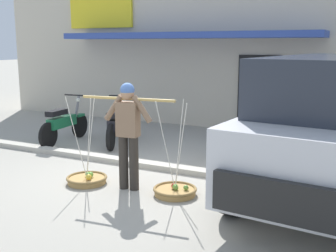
% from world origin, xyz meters
% --- Properties ---
extents(ground_plane, '(90.00, 90.00, 0.00)m').
position_xyz_m(ground_plane, '(0.00, 0.00, 0.00)').
color(ground_plane, '#9E998C').
extents(sidewalk_curb, '(20.00, 0.24, 0.10)m').
position_xyz_m(sidewalk_curb, '(0.00, 0.70, 0.05)').
color(sidewalk_curb, '#BAB4A5').
rests_on(sidewalk_curb, ground).
extents(fruit_vendor, '(1.55, 0.23, 1.70)m').
position_xyz_m(fruit_vendor, '(0.49, -0.47, 0.98)').
color(fruit_vendor, '#2D2823').
rests_on(fruit_vendor, ground).
extents(fruit_basket_left_side, '(0.68, 0.68, 1.45)m').
position_xyz_m(fruit_basket_left_side, '(1.26, -0.39, 0.07)').
color(fruit_basket_left_side, '#B2894C').
rests_on(fruit_basket_left_side, ground).
extents(fruit_basket_right_side, '(0.68, 0.68, 1.45)m').
position_xyz_m(fruit_basket_right_side, '(-0.29, -0.55, 0.07)').
color(fruit_basket_right_side, '#B2894C').
rests_on(fruit_basket_right_side, ground).
extents(motorcycle_nearest_shop, '(0.54, 1.82, 1.09)m').
position_xyz_m(motorcycle_nearest_shop, '(-2.56, 1.57, 0.45)').
color(motorcycle_nearest_shop, black).
rests_on(motorcycle_nearest_shop, ground).
extents(motorcycle_second_in_row, '(0.78, 1.73, 1.09)m').
position_xyz_m(motorcycle_second_in_row, '(-1.38, 2.00, 0.45)').
color(motorcycle_second_in_row, black).
rests_on(motorcycle_second_in_row, ground).
extents(parked_truck, '(2.50, 4.95, 2.10)m').
position_xyz_m(parked_truck, '(3.40, 0.71, 1.13)').
color(parked_truck, silver).
rests_on(parked_truck, ground).
extents(storefront_building, '(13.00, 6.00, 4.20)m').
position_xyz_m(storefront_building, '(-0.80, 7.32, 2.10)').
color(storefront_building, beige).
rests_on(storefront_building, ground).
extents(wooden_crate, '(0.44, 0.36, 0.32)m').
position_xyz_m(wooden_crate, '(1.39, 1.85, 0.16)').
color(wooden_crate, olive).
rests_on(wooden_crate, ground).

